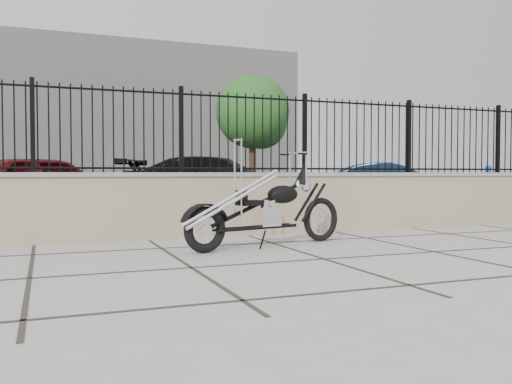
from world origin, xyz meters
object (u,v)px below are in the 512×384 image
object	(u,v)px
chopper_motorcycle	(265,193)
car_red	(47,186)
car_blue	(390,185)
car_black	(219,184)

from	to	relation	value
chopper_motorcycle	car_red	world-z (taller)	chopper_motorcycle
car_red	car_blue	world-z (taller)	car_red
car_black	car_blue	size ratio (longest dim) A/B	1.25
car_red	car_black	xyz separation A→B (m)	(3.90, 0.02, 0.00)
chopper_motorcycle	car_blue	xyz separation A→B (m)	(6.15, 6.02, -0.08)
car_black	chopper_motorcycle	bearing A→B (deg)	-165.44
car_red	car_blue	xyz separation A→B (m)	(8.73, -0.12, -0.06)
car_black	car_blue	world-z (taller)	car_black
car_black	car_blue	distance (m)	4.83
car_red	car_black	world-z (taller)	car_black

